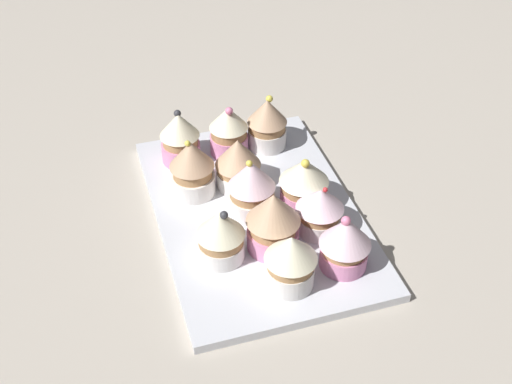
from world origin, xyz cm
name	(u,v)px	position (x,y,z in cm)	size (l,w,h in cm)	color
ground_plane	(256,225)	(0.00, 0.00, -1.50)	(180.00, 180.00, 3.00)	#B2A899
baking_tray	(256,213)	(0.00, 0.00, 0.60)	(37.42, 24.83, 1.20)	silver
cupcake_0	(345,242)	(-12.15, -6.88, 4.95)	(6.01, 6.01, 7.52)	pink
cupcake_1	(320,209)	(-5.68, -6.31, 4.53)	(5.90, 5.90, 6.53)	white
cupcake_2	(304,182)	(-0.70, -6.07, 4.90)	(6.29, 6.29, 7.50)	pink
cupcake_3	(267,123)	(12.97, -5.57, 5.04)	(5.61, 5.61, 7.89)	white
cupcake_4	(288,261)	(-13.12, 0.27, 4.97)	(5.96, 5.96, 7.22)	white
cupcake_5	(277,220)	(-6.85, -0.44, 5.35)	(6.45, 6.45, 8.07)	pink
cupcake_6	(251,187)	(-0.01, 0.60, 5.13)	(5.99, 5.99, 8.10)	white
cupcake_7	(238,162)	(5.61, 0.75, 4.89)	(6.02, 6.02, 7.22)	white
cupcake_8	(229,130)	(12.97, -0.07, 4.93)	(5.35, 5.35, 7.75)	pink
cupcake_9	(221,234)	(-6.72, 6.31, 4.81)	(5.73, 5.73, 7.36)	white
cupcake_10	(192,167)	(5.90, 6.77, 5.24)	(5.80, 5.80, 8.25)	white
cupcake_11	(180,137)	(13.15, 6.84, 5.06)	(5.43, 5.43, 7.94)	pink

